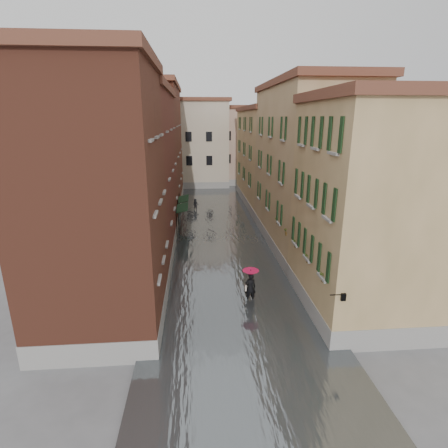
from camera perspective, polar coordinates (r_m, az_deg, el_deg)
name	(u,v)px	position (r m, az deg, el deg)	size (l,w,h in m)	color
ground	(232,295)	(22.37, 1.35, -11.56)	(120.00, 120.00, 0.00)	#5D5D60
floodwater	(218,230)	(34.28, -0.91, -1.00)	(10.00, 60.00, 0.20)	#4F5558
building_left_near	(99,205)	(18.68, -19.73, 3.01)	(6.00, 8.00, 13.00)	brown
building_left_mid	(135,175)	(29.29, -14.35, 7.75)	(6.00, 14.00, 12.50)	#58271C
building_left_far	(154,149)	(43.96, -11.28, 11.86)	(6.00, 16.00, 14.00)	brown
building_right_near	(365,213)	(20.37, 22.08, 1.69)	(6.00, 8.00, 11.50)	#997E4F
building_right_mid	(305,170)	(30.25, 13.06, 8.60)	(6.00, 14.00, 13.00)	tan
building_right_far	(268,159)	(44.75, 7.22, 10.52)	(6.00, 16.00, 11.50)	#997E4F
building_end_cream	(189,145)	(57.70, -5.69, 12.75)	(12.00, 9.00, 13.00)	beige
building_end_pink	(243,147)	(60.27, 3.15, 12.51)	(10.00, 9.00, 12.00)	tan
awning_near	(182,208)	(33.26, -6.90, 2.56)	(1.09, 3.30, 2.80)	black
awning_far	(183,199)	(36.89, -6.70, 4.00)	(1.09, 3.21, 2.80)	black
wall_lantern	(342,296)	(16.85, 18.78, -11.13)	(0.71, 0.22, 0.35)	black
window_planters	(298,238)	(22.20, 11.91, -2.26)	(0.59, 10.74, 0.84)	brown
pedestrian_main	(250,283)	(21.15, 4.32, -9.54)	(1.01, 1.01, 2.06)	black
pedestrian_far	(196,205)	(41.51, -4.65, 3.09)	(0.74, 0.57, 1.51)	black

